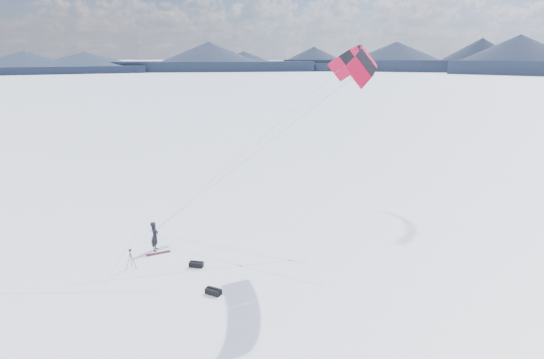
% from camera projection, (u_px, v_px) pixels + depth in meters
% --- Properties ---
extents(ground, '(1800.00, 1800.00, 0.00)m').
position_uv_depth(ground, '(147.00, 265.00, 26.10)').
color(ground, white).
extents(horizon_hills, '(704.00, 705.94, 9.39)m').
position_uv_depth(horizon_hills, '(142.00, 200.00, 25.05)').
color(horizon_hills, '#181D35').
rests_on(horizon_hills, ground).
extents(snow_tracks, '(14.76, 10.25, 0.01)m').
position_uv_depth(snow_tracks, '(134.00, 267.00, 25.91)').
color(snow_tracks, silver).
rests_on(snow_tracks, ground).
extents(snowkiter, '(0.58, 0.76, 1.86)m').
position_uv_depth(snowkiter, '(156.00, 250.00, 28.13)').
color(snowkiter, black).
rests_on(snowkiter, ground).
extents(snowboard, '(1.30, 1.13, 0.04)m').
position_uv_depth(snowboard, '(158.00, 253.00, 27.65)').
color(snowboard, maroon).
rests_on(snowboard, ground).
extents(tripod, '(0.54, 0.60, 1.18)m').
position_uv_depth(tripod, '(131.00, 256.00, 25.53)').
color(tripod, black).
rests_on(tripod, ground).
extents(gear_bag_a, '(0.79, 0.38, 0.35)m').
position_uv_depth(gear_bag_a, '(196.00, 264.00, 25.89)').
color(gear_bag_a, black).
rests_on(gear_bag_a, ground).
extents(gear_bag_b, '(0.87, 0.58, 0.37)m').
position_uv_depth(gear_bag_b, '(213.00, 291.00, 22.93)').
color(gear_bag_b, black).
rests_on(gear_bag_b, ground).
extents(power_kite, '(13.02, 6.55, 10.98)m').
position_uv_depth(power_kite, '(357.00, 63.00, 25.31)').
color(power_kite, red).
rests_on(power_kite, ground).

